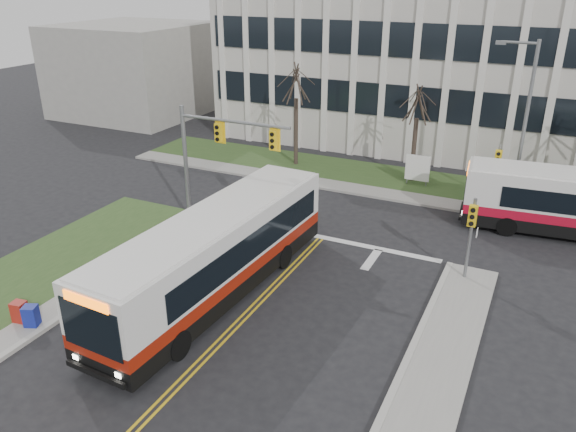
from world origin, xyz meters
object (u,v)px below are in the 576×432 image
at_px(bus_main, 216,256).
at_px(newspaper_box_red, 20,313).
at_px(directory_sign, 418,168).
at_px(streetlight, 523,118).
at_px(newspaper_box_blue, 31,317).

height_order(bus_main, newspaper_box_red, bus_main).
bearing_deg(newspaper_box_red, directory_sign, 55.60).
relative_size(streetlight, bus_main, 0.70).
relative_size(directory_sign, newspaper_box_red, 2.11).
xyz_separation_m(streetlight, directory_sign, (-5.53, 1.30, -4.02)).
bearing_deg(streetlight, bus_main, -123.71).
bearing_deg(directory_sign, newspaper_box_red, -115.05).
height_order(streetlight, newspaper_box_red, streetlight).
bearing_deg(streetlight, directory_sign, 166.77).
bearing_deg(directory_sign, bus_main, -105.14).
distance_m(directory_sign, newspaper_box_red, 23.44).
xyz_separation_m(bus_main, newspaper_box_blue, (-4.94, -5.12, -1.27)).
bearing_deg(bus_main, streetlight, 59.38).
relative_size(bus_main, newspaper_box_blue, 13.79).
distance_m(directory_sign, bus_main, 16.72).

